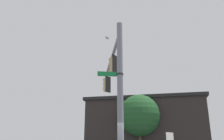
% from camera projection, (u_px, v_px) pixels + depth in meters
% --- Properties ---
extents(signal_pole, '(0.28, 0.28, 7.36)m').
position_uv_depth(signal_pole, '(120.00, 96.00, 10.68)').
color(signal_pole, slate).
rests_on(signal_pole, ground).
extents(mast_arm, '(4.91, 5.62, 0.18)m').
position_uv_depth(mast_arm, '(111.00, 60.00, 15.07)').
color(mast_arm, slate).
extents(traffic_light_nearest_pole, '(0.54, 0.49, 1.31)m').
position_uv_depth(traffic_light_nearest_pole, '(113.00, 66.00, 13.76)').
color(traffic_light_nearest_pole, black).
extents(traffic_light_mid_inner, '(0.54, 0.49, 1.31)m').
position_uv_depth(traffic_light_mid_inner, '(106.00, 85.00, 17.89)').
color(traffic_light_mid_inner, black).
extents(street_name_sign, '(0.96, 0.86, 0.22)m').
position_uv_depth(street_name_sign, '(114.00, 74.00, 10.97)').
color(street_name_sign, '#147238').
extents(bird_flying, '(0.42, 0.31, 0.10)m').
position_uv_depth(bird_flying, '(107.00, 38.00, 18.23)').
color(bird_flying, gray).
extents(storefront_building, '(12.69, 13.89, 6.09)m').
position_uv_depth(storefront_building, '(147.00, 131.00, 24.48)').
color(storefront_building, '#282321').
rests_on(storefront_building, ground).
extents(tree_by_storefront, '(3.71, 3.71, 6.05)m').
position_uv_depth(tree_by_storefront, '(139.00, 115.00, 21.23)').
color(tree_by_storefront, '#4C3823').
rests_on(tree_by_storefront, ground).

